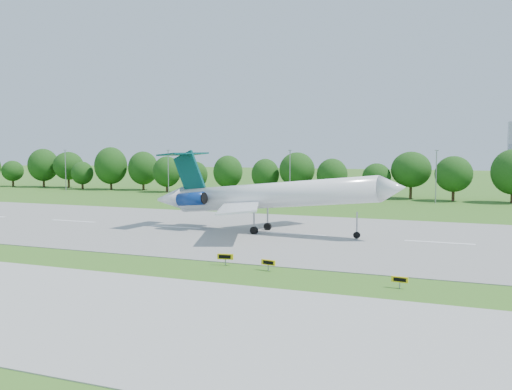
% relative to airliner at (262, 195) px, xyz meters
% --- Properties ---
extents(ground, '(600.00, 600.00, 0.00)m').
position_rel_airliner_xyz_m(ground, '(5.33, -25.16, -5.63)').
color(ground, '#2C5C18').
rests_on(ground, ground).
extents(runway, '(400.00, 45.00, 0.08)m').
position_rel_airliner_xyz_m(runway, '(5.33, -0.16, -5.59)').
color(runway, gray).
rests_on(runway, ground).
extents(taxiway, '(400.00, 23.00, 0.08)m').
position_rel_airliner_xyz_m(taxiway, '(5.33, -43.16, -5.59)').
color(taxiway, '#ADADA8').
rests_on(taxiway, ground).
extents(tree_line, '(288.40, 8.40, 10.40)m').
position_rel_airliner_xyz_m(tree_line, '(5.33, 66.84, 0.56)').
color(tree_line, '#382314').
rests_on(tree_line, ground).
extents(light_poles, '(175.90, 0.25, 12.19)m').
position_rel_airliner_xyz_m(light_poles, '(2.83, 56.84, 0.71)').
color(light_poles, gray).
rests_on(light_poles, ground).
extents(airliner, '(40.36, 29.18, 12.25)m').
position_rel_airliner_xyz_m(airliner, '(0.00, 0.00, 0.00)').
color(airliner, white).
rests_on(airliner, ground).
extents(taxi_sign_left, '(1.77, 0.51, 1.24)m').
position_rel_airliner_xyz_m(taxi_sign_left, '(5.15, -23.80, -4.72)').
color(taxi_sign_left, gray).
rests_on(taxi_sign_left, ground).
extents(taxi_sign_centre, '(1.50, 0.32, 1.05)m').
position_rel_airliner_xyz_m(taxi_sign_centre, '(23.90, -27.13, -4.86)').
color(taxi_sign_centre, gray).
rests_on(taxi_sign_centre, ground).
extents(taxi_sign_right, '(1.61, 0.46, 1.13)m').
position_rel_airliner_xyz_m(taxi_sign_right, '(10.39, -24.62, -4.80)').
color(taxi_sign_right, gray).
rests_on(taxi_sign_right, ground).
extents(service_vehicle_a, '(4.15, 1.99, 1.31)m').
position_rel_airliner_xyz_m(service_vehicle_a, '(-12.51, 60.32, -4.98)').
color(service_vehicle_a, white).
rests_on(service_vehicle_a, ground).
extents(service_vehicle_b, '(4.09, 2.25, 1.32)m').
position_rel_airliner_xyz_m(service_vehicle_b, '(-16.73, 48.21, -4.97)').
color(service_vehicle_b, silver).
rests_on(service_vehicle_b, ground).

